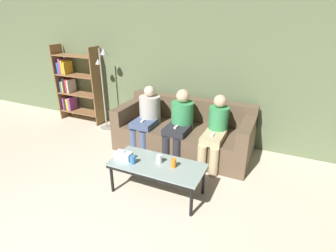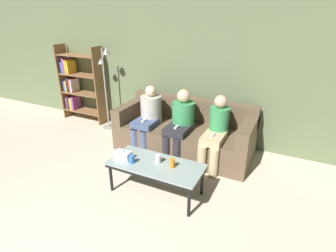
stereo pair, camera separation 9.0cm
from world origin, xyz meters
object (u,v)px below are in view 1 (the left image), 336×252
(seated_person_mid_right, at_px, (215,130))
(couch, at_px, (184,133))
(tissue_box, at_px, (124,155))
(coffee_table, at_px, (157,167))
(seated_person_left_end, at_px, (147,116))
(cup_near_right, at_px, (174,163))
(bookshelf, at_px, (74,85))
(cup_far_center, at_px, (159,159))
(cup_near_left, at_px, (133,160))
(standing_lamp, at_px, (103,81))
(seated_person_mid_left, at_px, (180,121))

(seated_person_mid_right, bearing_deg, couch, 157.66)
(tissue_box, height_order, seated_person_mid_right, seated_person_mid_right)
(coffee_table, xyz_separation_m, seated_person_left_end, (-0.72, 1.06, 0.20))
(cup_near_right, xyz_separation_m, bookshelf, (-2.99, 1.57, 0.28))
(seated_person_mid_right, bearing_deg, cup_near_right, -104.03)
(cup_far_center, bearing_deg, bookshelf, 150.89)
(cup_near_right, relative_size, bookshelf, 0.07)
(tissue_box, bearing_deg, seated_person_left_end, 103.30)
(cup_near_left, height_order, seated_person_mid_right, seated_person_mid_right)
(cup_near_right, xyz_separation_m, seated_person_left_end, (-0.93, 1.03, 0.10))
(coffee_table, height_order, bookshelf, bookshelf)
(couch, relative_size, coffee_table, 1.86)
(cup_near_right, distance_m, cup_far_center, 0.21)
(seated_person_mid_right, bearing_deg, cup_far_center, -114.93)
(cup_near_right, relative_size, seated_person_left_end, 0.11)
(tissue_box, bearing_deg, cup_far_center, 13.30)
(cup_near_left, bearing_deg, standing_lamp, 135.59)
(seated_person_mid_left, bearing_deg, cup_far_center, -82.33)
(tissue_box, xyz_separation_m, bookshelf, (-2.33, 1.66, 0.29))
(standing_lamp, distance_m, seated_person_left_end, 1.29)
(seated_person_mid_left, height_order, seated_person_mid_right, seated_person_mid_left)
(bookshelf, bearing_deg, coffee_table, -29.84)
(coffee_table, xyz_separation_m, seated_person_mid_left, (-0.12, 1.05, 0.21))
(tissue_box, bearing_deg, couch, 76.28)
(standing_lamp, bearing_deg, tissue_box, -46.75)
(bookshelf, bearing_deg, cup_near_right, -27.67)
(coffee_table, xyz_separation_m, cup_far_center, (0.01, 0.04, 0.10))
(seated_person_mid_left, bearing_deg, standing_lamp, 167.27)
(bookshelf, bearing_deg, standing_lamp, -8.97)
(couch, distance_m, cup_far_center, 1.24)
(seated_person_left_end, bearing_deg, coffee_table, -55.94)
(cup_near_left, bearing_deg, seated_person_mid_left, 82.21)
(bookshelf, height_order, standing_lamp, standing_lamp)
(cup_near_right, height_order, seated_person_mid_right, seated_person_mid_right)
(seated_person_mid_right, bearing_deg, standing_lamp, 169.54)
(cup_near_left, height_order, seated_person_mid_left, seated_person_mid_left)
(seated_person_left_end, relative_size, seated_person_mid_left, 0.99)
(couch, bearing_deg, cup_far_center, -83.61)
(cup_near_left, relative_size, seated_person_mid_left, 0.09)
(cup_far_center, distance_m, seated_person_mid_right, 1.08)
(coffee_table, height_order, tissue_box, tissue_box)
(cup_near_right, xyz_separation_m, seated_person_mid_right, (0.25, 0.99, 0.08))
(bookshelf, bearing_deg, cup_far_center, -29.11)
(seated_person_mid_left, bearing_deg, tissue_box, -106.11)
(cup_far_center, xyz_separation_m, bookshelf, (-2.79, 1.55, 0.29))
(couch, height_order, seated_person_left_end, seated_person_left_end)
(seated_person_mid_left, relative_size, seated_person_mid_right, 1.01)
(cup_near_right, height_order, bookshelf, bookshelf)
(couch, height_order, cup_near_left, couch)
(coffee_table, height_order, seated_person_left_end, seated_person_left_end)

